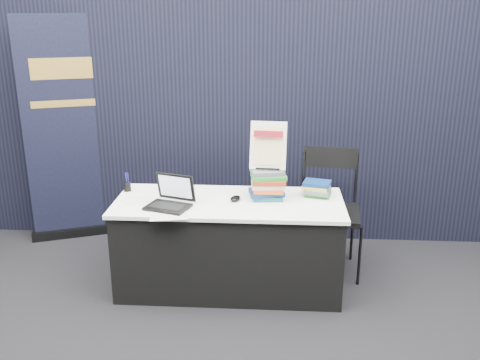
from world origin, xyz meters
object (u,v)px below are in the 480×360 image
display_table (229,244)px  book_stack_short (317,189)px  pullup_banner (72,144)px  book_stack_tall (267,184)px  info_sign (268,146)px  laptop (168,199)px  stacking_chair (331,206)px

display_table → book_stack_short: book_stack_short is taller
pullup_banner → display_table: bearing=-51.7°
book_stack_tall → pullup_banner: size_ratio=0.13×
book_stack_short → info_sign: (-0.40, -0.06, 0.36)m
display_table → pullup_banner: pullup_banner is taller
book_stack_tall → book_stack_short: 0.41m
display_table → pullup_banner: (-1.59, 0.94, 0.58)m
display_table → laptop: (-0.45, -0.15, 0.43)m
info_sign → stacking_chair: info_sign is taller
stacking_chair → pullup_banner: bearing=172.9°
pullup_banner → stacking_chair: pullup_banner is taller
pullup_banner → book_stack_tall: bearing=-45.8°
book_stack_short → stacking_chair: (0.14, 0.20, -0.22)m
display_table → info_sign: 0.86m
laptop → info_sign: size_ratio=0.96×
pullup_banner → laptop: bearing=-64.8°
display_table → book_stack_short: (0.70, 0.16, 0.43)m
laptop → book_stack_tall: bearing=34.8°
info_sign → pullup_banner: pullup_banner is taller
book_stack_short → display_table: bearing=-167.0°
display_table → book_stack_tall: (0.30, 0.07, 0.49)m
laptop → book_stack_tall: 0.78m
laptop → pullup_banner: bearing=154.7°
laptop → book_stack_short: laptop is taller
info_sign → laptop: bearing=-157.2°
book_stack_tall → display_table: bearing=-166.4°
display_table → book_stack_short: bearing=13.0°
book_stack_tall → stacking_chair: (0.54, 0.29, -0.28)m
display_table → laptop: bearing=-161.6°
book_stack_short → stacking_chair: size_ratio=0.23×
book_stack_short → info_sign: info_sign is taller
book_stack_tall → stacking_chair: 0.67m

